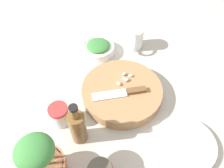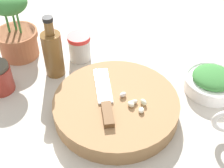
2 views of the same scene
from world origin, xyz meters
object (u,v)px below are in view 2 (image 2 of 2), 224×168
(cutting_board, at_px, (116,106))
(garlic_cloves, at_px, (134,102))
(potted_herb, at_px, (15,31))
(spice_jar, at_px, (80,47))
(chef_knife, at_px, (105,99))
(herb_bowl, at_px, (212,81))
(oil_bottle, at_px, (53,52))

(cutting_board, relative_size, garlic_cloves, 4.31)
(potted_herb, bearing_deg, spice_jar, -7.32)
(chef_knife, relative_size, potted_herb, 0.99)
(chef_knife, relative_size, garlic_cloves, 2.80)
(chef_knife, xyz_separation_m, herb_bowl, (0.27, 0.08, -0.02))
(herb_bowl, xyz_separation_m, spice_jar, (-0.34, 0.14, 0.01))
(chef_knife, bearing_deg, potted_herb, 129.63)
(spice_jar, bearing_deg, potted_herb, 172.68)
(chef_knife, distance_m, garlic_cloves, 0.07)
(herb_bowl, xyz_separation_m, oil_bottle, (-0.40, 0.07, 0.04))
(cutting_board, relative_size, potted_herb, 1.53)
(oil_bottle, bearing_deg, chef_knife, -48.94)
(garlic_cloves, relative_size, potted_herb, 0.36)
(garlic_cloves, distance_m, herb_bowl, 0.22)
(chef_knife, height_order, garlic_cloves, same)
(cutting_board, bearing_deg, oil_bottle, 136.17)
(oil_bottle, distance_m, potted_herb, 0.14)
(cutting_board, xyz_separation_m, potted_herb, (-0.27, 0.24, 0.06))
(chef_knife, bearing_deg, herb_bowl, 9.99)
(garlic_cloves, xyz_separation_m, herb_bowl, (0.20, 0.09, -0.02))
(garlic_cloves, xyz_separation_m, spice_jar, (-0.13, 0.23, -0.01))
(garlic_cloves, bearing_deg, potted_herb, 140.85)
(cutting_board, bearing_deg, herb_bowl, 17.34)
(herb_bowl, distance_m, spice_jar, 0.36)
(herb_bowl, height_order, potted_herb, potted_herb)
(herb_bowl, bearing_deg, garlic_cloves, -156.00)
(cutting_board, xyz_separation_m, herb_bowl, (0.24, 0.08, 0.00))
(chef_knife, bearing_deg, oil_bottle, 125.03)
(chef_knife, height_order, herb_bowl, chef_knife)
(chef_knife, xyz_separation_m, spice_jar, (-0.07, 0.21, -0.01))
(garlic_cloves, relative_size, spice_jar, 0.88)
(cutting_board, relative_size, oil_bottle, 1.70)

